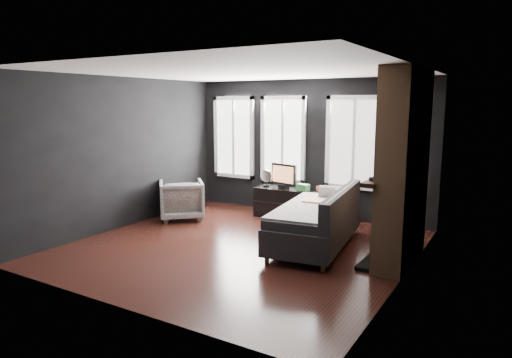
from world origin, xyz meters
The scene contains 18 objects.
floor centered at (0.00, 0.00, 0.00)m, with size 5.00×5.00×0.00m, color black.
ceiling centered at (0.00, 0.00, 2.70)m, with size 5.00×5.00×0.00m, color white.
wall_back centered at (0.00, 2.50, 1.35)m, with size 5.00×0.02×2.70m, color black.
wall_left centered at (-2.50, 0.00, 1.35)m, with size 0.02×5.00×2.70m, color black.
wall_right centered at (2.50, 0.00, 1.35)m, with size 0.02×5.00×2.70m, color black.
windows centered at (-0.45, 2.46, 2.38)m, with size 4.00×0.16×1.76m, color white, non-canonical shape.
fireplace centered at (2.30, 0.60, 1.35)m, with size 0.70×1.62×2.70m, color #93724C, non-canonical shape.
sofa centered at (0.99, 0.60, 0.47)m, with size 1.10×2.20×0.95m, color #242427, non-canonical shape.
stripe_pillow centered at (1.16, 1.18, 0.68)m, with size 0.08×0.35×0.35m, color gray.
armchair centered at (-1.95, 0.90, 0.42)m, with size 0.81×0.76×0.84m, color silver.
media_console centered at (-0.02, 2.10, 0.29)m, with size 1.69×0.53×0.58m, color black, non-canonical shape.
monitor centered at (-0.33, 2.08, 0.85)m, with size 0.61×0.13×0.54m, color black, non-canonical shape.
desk_fan centered at (-0.70, 2.04, 0.75)m, with size 0.24×0.24×0.35m, color #999999, non-canonical shape.
mug centered at (0.45, 2.05, 0.65)m, with size 0.14×0.11×0.14m, color #D24823.
book centered at (0.60, 2.17, 0.70)m, with size 0.18×0.02×0.25m, color #B2A68C.
storage_box centered at (0.12, 2.03, 0.64)m, with size 0.22×0.14×0.12m, color #387D3F.
mantel_vase centered at (2.05, 1.05, 1.31)m, with size 0.16×0.17×0.16m, color gold.
mantel_clock centered at (2.05, 0.05, 1.25)m, with size 0.13×0.13×0.04m, color black.
Camera 1 is at (3.75, -5.80, 2.24)m, focal length 32.00 mm.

